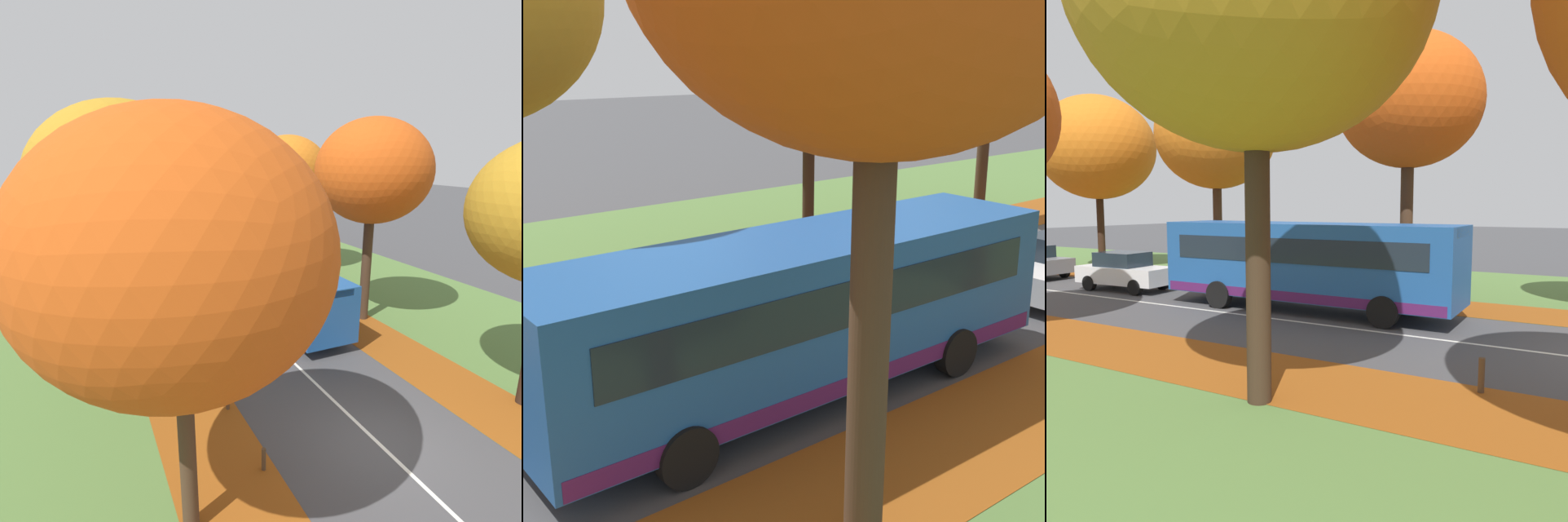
{
  "view_description": "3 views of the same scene",
  "coord_description": "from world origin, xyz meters",
  "views": [
    {
      "loc": [
        -7.35,
        -7.91,
        8.31
      ],
      "look_at": [
        1.92,
        12.79,
        2.24
      ],
      "focal_mm": 28.0,
      "sensor_mm": 36.0,
      "label": 1
    },
    {
      "loc": [
        11.03,
        2.13,
        6.13
      ],
      "look_at": [
        0.39,
        10.65,
        2.16
      ],
      "focal_mm": 50.0,
      "sensor_mm": 36.0,
      "label": 2
    },
    {
      "loc": [
        -13.32,
        1.72,
        3.54
      ],
      "look_at": [
        1.89,
        10.16,
        1.67
      ],
      "focal_mm": 35.0,
      "sensor_mm": 36.0,
      "label": 3
    }
  ],
  "objects": [
    {
      "name": "bus",
      "position": [
        1.71,
        10.05,
        1.7
      ],
      "size": [
        2.71,
        10.41,
        2.98
      ],
      "color": "#1E5199",
      "rests_on": "ground"
    },
    {
      "name": "tree_left_mid",
      "position": [
        -5.88,
        16.64,
        6.07
      ],
      "size": [
        5.32,
        5.32,
        8.49
      ],
      "color": "black",
      "rests_on": "ground"
    },
    {
      "name": "road_centre_line",
      "position": [
        0.0,
        20.0,
        0.0
      ],
      "size": [
        0.12,
        80.0,
        0.01
      ],
      "primitive_type": "cube",
      "color": "silver",
      "rests_on": "ground"
    },
    {
      "name": "leaf_litter_left",
      "position": [
        -4.6,
        14.0,
        0.01
      ],
      "size": [
        2.8,
        60.0,
        0.0
      ],
      "primitive_type": "cube",
      "color": "#8C4714",
      "rests_on": "grass_verge_left"
    },
    {
      "name": "grass_verge_left",
      "position": [
        -9.2,
        20.0,
        0.0
      ],
      "size": [
        12.0,
        90.0,
        0.01
      ],
      "primitive_type": "cube",
      "color": "#517538",
      "rests_on": "ground"
    },
    {
      "name": "tree_left_far",
      "position": [
        -5.75,
        25.24,
        6.97
      ],
      "size": [
        5.56,
        5.56,
        9.5
      ],
      "color": "#382619",
      "rests_on": "ground"
    }
  ]
}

